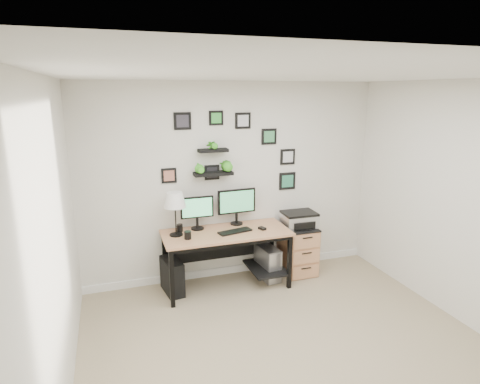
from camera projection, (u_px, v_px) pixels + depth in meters
name	position (u px, v px, depth m)	size (l,w,h in m)	color
room	(234.00, 269.00, 5.62)	(4.00, 4.00, 4.00)	tan
desk	(228.00, 240.00, 5.13)	(1.60, 0.70, 0.75)	tan
monitor_left	(197.00, 210.00, 5.09)	(0.42, 0.17, 0.43)	black
monitor_right	(237.00, 204.00, 5.27)	(0.52, 0.17, 0.48)	black
keyboard	(235.00, 231.00, 5.03)	(0.43, 0.14, 0.02)	black
mouse	(262.00, 228.00, 5.14)	(0.06, 0.10, 0.03)	black
table_lamp	(175.00, 201.00, 4.82)	(0.27, 0.27, 0.55)	black
mug	(188.00, 235.00, 4.80)	(0.08, 0.08, 0.10)	black
pen_cup	(180.00, 228.00, 5.05)	(0.08, 0.08, 0.10)	black
pc_tower_black	(172.00, 276.00, 5.03)	(0.19, 0.43, 0.43)	black
pc_tower_grey	(268.00, 263.00, 5.41)	(0.24, 0.47, 0.45)	gray
file_cabinet	(298.00, 249.00, 5.57)	(0.43, 0.53, 0.67)	tan
printer	(299.00, 219.00, 5.47)	(0.46, 0.38, 0.20)	silver
wall_decor	(221.00, 156.00, 5.11)	(1.85, 0.18, 1.10)	black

